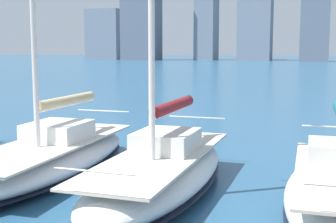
{
  "coord_description": "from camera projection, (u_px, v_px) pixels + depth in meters",
  "views": [
    {
      "loc": [
        -3.76,
        5.32,
        3.82
      ],
      "look_at": [
        0.02,
        -6.32,
        2.2
      ],
      "focal_mm": 50.0,
      "sensor_mm": 36.0,
      "label": 1
    }
  ],
  "objects": [
    {
      "name": "city_skyline",
      "position": [
        308.0,
        10.0,
        154.95
      ],
      "size": [
        171.0,
        24.22,
        45.55
      ],
      "color": "gray",
      "rests_on": "ground"
    },
    {
      "name": "sailboat_tan",
      "position": [
        51.0,
        155.0,
        14.43
      ],
      "size": [
        2.99,
        8.78,
        9.81
      ],
      "color": "white",
      "rests_on": "ground"
    },
    {
      "name": "sailboat_maroon",
      "position": [
        161.0,
        169.0,
        12.49
      ],
      "size": [
        2.68,
        8.27,
        11.96
      ],
      "color": "silver",
      "rests_on": "ground"
    }
  ]
}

